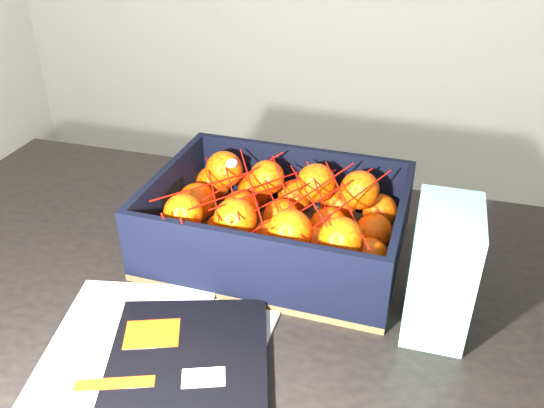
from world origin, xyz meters
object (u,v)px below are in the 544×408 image
(retail_carton, at_px, (441,270))
(produce_crate, at_px, (277,230))
(table, at_px, (203,325))
(magazine_stack, at_px, (161,363))

(retail_carton, bearing_deg, produce_crate, 157.01)
(table, bearing_deg, retail_carton, 1.87)
(table, relative_size, magazine_stack, 3.21)
(magazine_stack, distance_m, produce_crate, 0.32)
(magazine_stack, xyz_separation_m, retail_carton, (0.34, 0.20, 0.09))
(produce_crate, relative_size, retail_carton, 2.17)
(magazine_stack, bearing_deg, retail_carton, 30.66)
(magazine_stack, height_order, produce_crate, produce_crate)
(table, height_order, produce_crate, produce_crate)
(magazine_stack, relative_size, produce_crate, 0.91)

